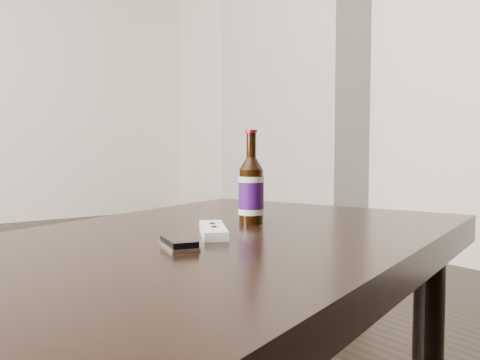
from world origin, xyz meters
TOP-DOWN VIEW (x-y plane):
  - wall_right at (2.51, 0.00)m, footprint 0.02×6.00m
  - chimney_breast at (2.35, 1.20)m, footprint 0.30×1.20m
  - coffee_table at (0.38, -0.89)m, footprint 1.48×1.19m
  - beer_bottle at (0.58, -0.79)m, footprint 0.07×0.07m
  - phone at (0.32, -0.94)m, footprint 0.07×0.10m
  - remote at (0.43, -0.87)m, footprint 0.11×0.16m

SIDE VIEW (x-z plane):
  - coffee_table at x=0.38m, z-range 0.18..0.66m
  - phone at x=0.32m, z-range 0.48..0.50m
  - remote at x=0.43m, z-range 0.48..0.50m
  - beer_bottle at x=0.58m, z-range 0.45..0.66m
  - wall_right at x=2.51m, z-range 0.00..2.70m
  - chimney_breast at x=2.35m, z-range 0.00..2.70m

